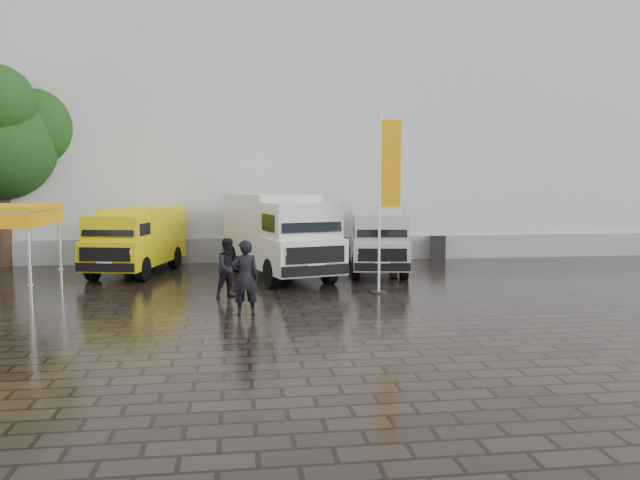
% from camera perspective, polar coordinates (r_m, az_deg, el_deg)
% --- Properties ---
extents(ground, '(120.00, 120.00, 0.00)m').
position_cam_1_polar(ground, '(18.31, 1.94, -5.05)').
color(ground, black).
rests_on(ground, ground).
extents(exhibition_hall, '(44.00, 16.00, 12.00)m').
position_cam_1_polar(exhibition_hall, '(34.23, 0.73, 9.89)').
color(exhibition_hall, silver).
rests_on(exhibition_hall, ground).
extents(hall_plinth, '(44.00, 0.15, 1.00)m').
position_cam_1_polar(hall_plinth, '(26.34, 3.31, -0.75)').
color(hall_plinth, gray).
rests_on(hall_plinth, ground).
extents(van_yellow, '(3.12, 5.44, 2.36)m').
position_cam_1_polar(van_yellow, '(23.26, -16.43, -0.10)').
color(van_yellow, yellow).
rests_on(van_yellow, ground).
extents(van_white, '(3.89, 6.98, 2.87)m').
position_cam_1_polar(van_white, '(21.69, -3.81, 0.41)').
color(van_white, silver).
rests_on(van_white, ground).
extents(van_silver, '(2.68, 5.79, 2.42)m').
position_cam_1_polar(van_silver, '(22.95, 5.15, 0.10)').
color(van_silver, silver).
rests_on(van_silver, ground).
extents(flagpole, '(0.88, 0.50, 5.32)m').
position_cam_1_polar(flagpole, '(18.52, 6.03, 4.37)').
color(flagpole, black).
rests_on(flagpole, ground).
extents(wheelie_bin, '(0.77, 0.77, 1.03)m').
position_cam_1_polar(wheelie_bin, '(26.83, 10.76, -0.70)').
color(wheelie_bin, black).
rests_on(wheelie_bin, ground).
extents(person_front, '(0.70, 0.47, 1.89)m').
position_cam_1_polar(person_front, '(15.53, -6.86, -3.44)').
color(person_front, black).
rests_on(person_front, ground).
extents(person_tent, '(1.04, 0.97, 1.71)m').
position_cam_1_polar(person_tent, '(17.95, -8.30, -2.55)').
color(person_tent, black).
rests_on(person_tent, ground).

